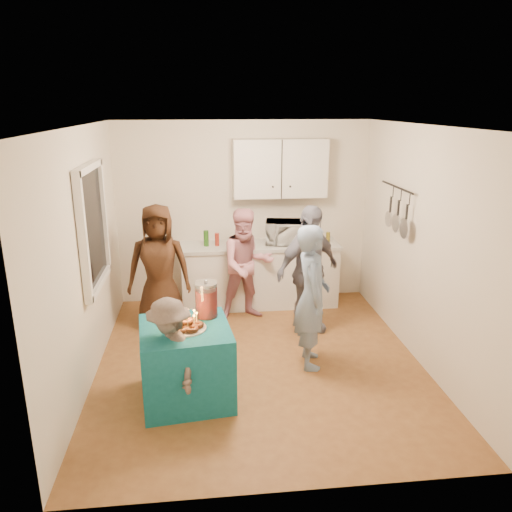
{
  "coord_description": "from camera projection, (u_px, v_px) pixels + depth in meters",
  "views": [
    {
      "loc": [
        -0.59,
        -5.04,
        2.81
      ],
      "look_at": [
        0.0,
        0.35,
        1.15
      ],
      "focal_mm": 35.0,
      "sensor_mm": 36.0,
      "label": 1
    }
  ],
  "objects": [
    {
      "name": "left_wall",
      "position": [
        85.0,
        258.0,
        5.1
      ],
      "size": [
        4.0,
        4.0,
        0.0
      ],
      "primitive_type": "plane",
      "color": "silver",
      "rests_on": "floor"
    },
    {
      "name": "party_table",
      "position": [
        186.0,
        363.0,
        4.88
      ],
      "size": [
        0.95,
        0.95,
        0.76
      ],
      "primitive_type": "cube",
      "rotation": [
        0.0,
        0.0,
        0.12
      ],
      "color": "#116374",
      "rests_on": "floor"
    },
    {
      "name": "man_birthday",
      "position": [
        312.0,
        297.0,
        5.41
      ],
      "size": [
        0.43,
        0.61,
        1.6
      ],
      "primitive_type": "imported",
      "rotation": [
        0.0,
        0.0,
        1.5
      ],
      "color": "#7C93B5",
      "rests_on": "floor"
    },
    {
      "name": "microwave",
      "position": [
        286.0,
        232.0,
        7.04
      ],
      "size": [
        0.64,
        0.49,
        0.32
      ],
      "primitive_type": "imported",
      "rotation": [
        0.0,
        0.0,
        -0.17
      ],
      "color": "white",
      "rests_on": "countertop"
    },
    {
      "name": "countertop",
      "position": [
        260.0,
        246.0,
        7.05
      ],
      "size": [
        2.24,
        0.62,
        0.05
      ],
      "primitive_type": "cube",
      "color": "beige",
      "rests_on": "counter"
    },
    {
      "name": "right_wall",
      "position": [
        422.0,
        247.0,
        5.48
      ],
      "size": [
        4.0,
        4.0,
        0.0
      ],
      "primitive_type": "plane",
      "color": "silver",
      "rests_on": "floor"
    },
    {
      "name": "child_near_left",
      "position": [
        171.0,
        356.0,
        4.62
      ],
      "size": [
        0.74,
        0.85,
        1.14
      ],
      "primitive_type": "imported",
      "rotation": [
        0.0,
        0.0,
        -1.03
      ],
      "color": "#5C4E49",
      "rests_on": "floor"
    },
    {
      "name": "floor",
      "position": [
        259.0,
        361.0,
        5.67
      ],
      "size": [
        4.0,
        4.0,
        0.0
      ],
      "primitive_type": "plane",
      "color": "brown",
      "rests_on": "ground"
    },
    {
      "name": "back_wall",
      "position": [
        244.0,
        213.0,
        7.19
      ],
      "size": [
        3.6,
        3.6,
        0.0
      ],
      "primitive_type": "plane",
      "color": "silver",
      "rests_on": "floor"
    },
    {
      "name": "pot_rack",
      "position": [
        394.0,
        208.0,
        6.05
      ],
      "size": [
        0.12,
        1.0,
        0.6
      ],
      "primitive_type": "cube",
      "color": "black",
      "rests_on": "right_wall"
    },
    {
      "name": "ceiling",
      "position": [
        260.0,
        126.0,
        4.91
      ],
      "size": [
        4.0,
        4.0,
        0.0
      ],
      "primitive_type": "plane",
      "color": "white",
      "rests_on": "floor"
    },
    {
      "name": "punch_jar",
      "position": [
        206.0,
        300.0,
        4.97
      ],
      "size": [
        0.22,
        0.22,
        0.34
      ],
      "primitive_type": "cylinder",
      "color": "#AD110D",
      "rests_on": "party_table"
    },
    {
      "name": "donut_cake",
      "position": [
        186.0,
        320.0,
        4.71
      ],
      "size": [
        0.38,
        0.38,
        0.18
      ],
      "primitive_type": null,
      "color": "#381C0C",
      "rests_on": "party_table"
    },
    {
      "name": "counter",
      "position": [
        260.0,
        276.0,
        7.18
      ],
      "size": [
        2.2,
        0.58,
        0.86
      ],
      "primitive_type": "cube",
      "color": "white",
      "rests_on": "floor"
    },
    {
      "name": "woman_back_left",
      "position": [
        159.0,
        268.0,
        6.33
      ],
      "size": [
        0.82,
        0.55,
        1.63
      ],
      "primitive_type": "imported",
      "rotation": [
        0.0,
        0.0,
        -0.04
      ],
      "color": "#583119",
      "rests_on": "floor"
    },
    {
      "name": "upper_cabinet",
      "position": [
        280.0,
        168.0,
        6.91
      ],
      "size": [
        1.3,
        0.3,
        0.8
      ],
      "primitive_type": "cube",
      "color": "white",
      "rests_on": "back_wall"
    },
    {
      "name": "woman_back_right",
      "position": [
        308.0,
        271.0,
        6.19
      ],
      "size": [
        1.04,
        0.84,
        1.65
      ],
      "primitive_type": "imported",
      "rotation": [
        0.0,
        0.0,
        0.54
      ],
      "color": "black",
      "rests_on": "floor"
    },
    {
      "name": "woman_back_center",
      "position": [
        247.0,
        265.0,
        6.63
      ],
      "size": [
        0.83,
        0.69,
        1.52
      ],
      "primitive_type": "imported",
      "rotation": [
        0.0,
        0.0,
        0.17
      ],
      "color": "#C86886",
      "rests_on": "floor"
    },
    {
      "name": "window_night",
      "position": [
        92.0,
        227.0,
        5.32
      ],
      "size": [
        0.04,
        1.0,
        1.2
      ],
      "primitive_type": "cube",
      "color": "black",
      "rests_on": "left_wall"
    }
  ]
}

